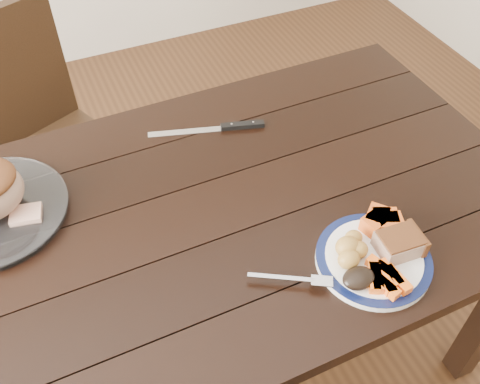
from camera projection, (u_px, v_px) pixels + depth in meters
name	position (u px, v px, depth m)	size (l,w,h in m)	color
ground	(216.00, 356.00, 1.81)	(4.00, 4.00, 0.00)	#472B16
dining_table	(208.00, 235.00, 1.34)	(1.61, 0.92, 0.75)	black
chair_far	(40.00, 136.00, 1.80)	(0.56, 0.56, 0.93)	black
dinner_plate	(373.00, 260.00, 1.16)	(0.25, 0.25, 0.02)	white
plate_rim	(374.00, 258.00, 1.15)	(0.25, 0.25, 0.02)	#0B143B
pork_slice	(399.00, 244.00, 1.15)	(0.09, 0.07, 0.04)	#A57D65
roasted_potatoes	(351.00, 249.00, 1.14)	(0.09, 0.09, 0.05)	gold
carrot_batons	(384.00, 277.00, 1.10)	(0.08, 0.11, 0.02)	orange
pumpkin_wedges	(381.00, 221.00, 1.19)	(0.09, 0.09, 0.04)	orange
dark_mushroom	(359.00, 278.00, 1.09)	(0.07, 0.05, 0.03)	black
fork	(297.00, 279.00, 1.11)	(0.16, 0.10, 0.00)	silver
cut_slice	(26.00, 215.00, 1.23)	(0.07, 0.06, 0.02)	tan
carving_knife	(228.00, 127.00, 1.47)	(0.31, 0.11, 0.01)	silver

